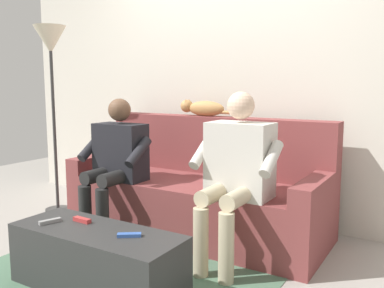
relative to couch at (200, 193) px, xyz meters
name	(u,v)px	position (x,y,z in m)	size (l,w,h in m)	color
ground_plane	(144,262)	(0.00, 0.76, -0.32)	(8.00, 8.00, 0.00)	gray
back_wall	(229,81)	(0.00, -0.53, 0.93)	(4.97, 0.06, 2.51)	beige
couch	(200,193)	(0.00, 0.00, 0.00)	(2.11, 0.85, 0.95)	brown
coffee_table	(97,260)	(0.00, 1.21, -0.14)	(1.09, 0.41, 0.37)	#2D2D2D
person_left_seated	(236,167)	(-0.53, 0.41, 0.34)	(0.59, 0.56, 1.17)	beige
person_right_seated	(115,158)	(0.53, 0.44, 0.31)	(0.57, 0.48, 1.11)	black
cat_on_backrest	(202,108)	(0.13, -0.27, 0.69)	(0.58, 0.11, 0.15)	#B7844C
remote_blue	(129,235)	(-0.24, 1.19, 0.06)	(0.13, 0.04, 0.02)	#3860B7
remote_gray	(50,221)	(0.33, 1.27, 0.06)	(0.13, 0.03, 0.02)	gray
remote_red	(82,220)	(0.18, 1.15, 0.06)	(0.13, 0.04, 0.03)	#B73333
floor_rug	(116,278)	(0.00, 1.05, -0.32)	(1.86, 1.73, 0.01)	#4C7056
floor_lamp	(51,53)	(1.46, 0.24, 1.19)	(0.30, 0.30, 1.76)	#2D2D2D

